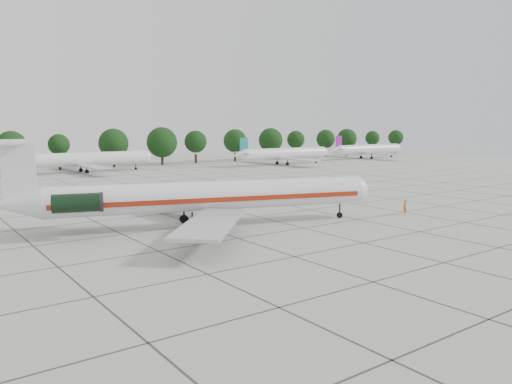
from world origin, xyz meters
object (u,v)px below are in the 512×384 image
bg_airliner_e (368,149)px  bg_airliner_d (285,154)px  main_airliner (193,196)px  bg_airliner_c (87,159)px  ground_crew (405,207)px

bg_airliner_e → bg_airliner_d: bearing=-174.1°
main_airliner → bg_airliner_d: (60.54, 59.30, -0.30)m
main_airliner → bg_airliner_c: (10.56, 67.86, -0.30)m
bg_airliner_d → bg_airliner_e: 37.67m
bg_airliner_d → main_airliner: bearing=-135.6°
ground_crew → bg_airliner_e: bearing=-178.3°
bg_airliner_c → bg_airliner_e: same height
main_airliner → bg_airliner_d: 84.74m
bg_airliner_c → ground_crew: bearing=-80.4°
ground_crew → bg_airliner_e: 103.26m
ground_crew → bg_airliner_c: 77.17m
ground_crew → main_airliner: bearing=-61.3°
bg_airliner_c → bg_airliner_d: same height
bg_airliner_e → ground_crew: bearing=-136.3°
bg_airliner_c → bg_airliner_e: bearing=-3.1°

